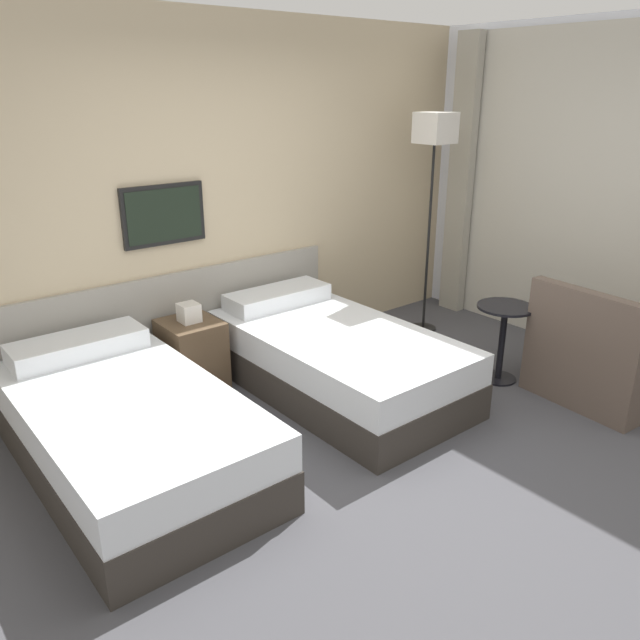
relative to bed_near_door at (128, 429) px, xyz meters
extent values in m
plane|color=#47474C|center=(1.29, -0.91, -0.25)|extent=(16.00, 16.00, 0.00)
cube|color=#C6B28E|center=(1.29, 1.05, 1.10)|extent=(10.00, 0.06, 2.70)
cube|color=gray|center=(0.81, 1.00, 0.17)|extent=(2.86, 0.04, 0.84)
cube|color=black|center=(0.81, 1.00, 1.03)|extent=(0.64, 0.03, 0.44)
cube|color=black|center=(0.81, 0.98, 1.03)|extent=(0.58, 0.01, 0.38)
cube|color=#A8A393|center=(3.78, 0.67, 1.07)|extent=(0.10, 0.24, 2.64)
cube|color=#332D28|center=(0.00, -0.03, -0.12)|extent=(1.08, 1.99, 0.26)
cube|color=silver|center=(0.00, -0.03, 0.12)|extent=(1.07, 1.97, 0.22)
cube|color=silver|center=(0.00, 0.74, 0.30)|extent=(0.86, 0.34, 0.13)
cube|color=#332D28|center=(1.62, -0.03, -0.12)|extent=(1.08, 1.99, 0.26)
cube|color=silver|center=(1.62, -0.03, 0.12)|extent=(1.07, 1.97, 0.22)
cube|color=silver|center=(1.62, 0.74, 0.30)|extent=(0.86, 0.34, 0.13)
cube|color=brown|center=(0.81, 0.72, 0.01)|extent=(0.40, 0.44, 0.54)
cube|color=silver|center=(0.81, 0.72, 0.35)|extent=(0.14, 0.14, 0.14)
cylinder|color=black|center=(3.09, 0.44, -0.24)|extent=(0.24, 0.24, 0.02)
cylinder|color=black|center=(3.09, 0.44, 0.61)|extent=(0.02, 0.02, 1.69)
cube|color=silver|center=(3.09, 0.44, 1.58)|extent=(0.28, 0.28, 0.26)
cylinder|color=black|center=(2.74, -0.68, -0.25)|extent=(0.28, 0.28, 0.01)
cylinder|color=black|center=(2.74, -0.68, 0.05)|extent=(0.05, 0.05, 0.58)
cylinder|color=black|center=(2.74, -0.68, 0.35)|extent=(0.43, 0.43, 0.02)
cube|color=brown|center=(3.12, -1.32, -0.06)|extent=(0.87, 0.92, 0.39)
cube|color=brown|center=(2.77, -1.29, 0.38)|extent=(0.16, 0.86, 0.48)
cube|color=brown|center=(3.15, -0.93, 0.23)|extent=(0.69, 0.14, 0.18)
camera|label=1|loc=(-1.15, -3.24, 1.91)|focal=35.00mm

